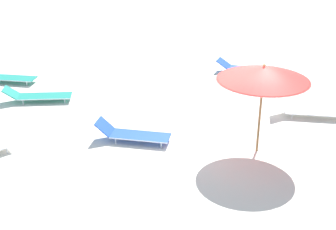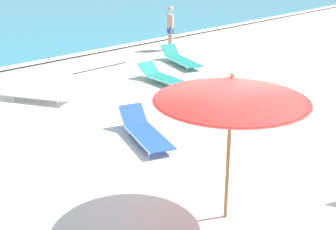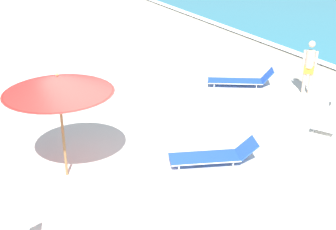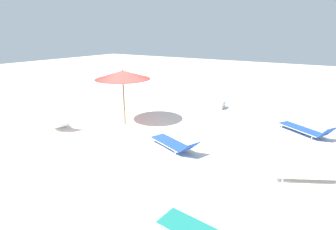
# 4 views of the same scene
# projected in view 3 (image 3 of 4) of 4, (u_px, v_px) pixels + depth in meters

# --- Properties ---
(ground_plane) EXTENTS (60.00, 60.00, 0.16)m
(ground_plane) POSITION_uv_depth(u_px,v_px,m) (112.00, 181.00, 10.52)
(ground_plane) COLOR silver
(beach_umbrella) EXTENTS (2.35, 2.35, 2.43)m
(beach_umbrella) POSITION_uv_depth(u_px,v_px,m) (58.00, 85.00, 9.73)
(beach_umbrella) COLOR olive
(beach_umbrella) RESTS_ON ground_plane
(lounger_stack) EXTENTS (0.73, 1.90, 0.41)m
(lounger_stack) POSITION_uv_depth(u_px,v_px,m) (84.00, 89.00, 15.04)
(lounger_stack) COLOR white
(lounger_stack) RESTS_ON ground_plane
(sun_lounger_near_water_left) EXTENTS (1.60, 2.25, 0.54)m
(sun_lounger_near_water_left) POSITION_uv_depth(u_px,v_px,m) (334.00, 115.00, 13.16)
(sun_lounger_near_water_left) COLOR white
(sun_lounger_near_water_left) RESTS_ON ground_plane
(sun_lounger_near_water_right) EXTENTS (1.64, 2.16, 0.61)m
(sun_lounger_near_water_right) POSITION_uv_depth(u_px,v_px,m) (241.00, 80.00, 15.80)
(sun_lounger_near_water_right) COLOR blue
(sun_lounger_near_water_right) RESTS_ON ground_plane
(sun_lounger_mid_beach_pair_a) EXTENTS (1.28, 2.14, 0.55)m
(sun_lounger_mid_beach_pair_a) POSITION_uv_depth(u_px,v_px,m) (214.00, 155.00, 11.00)
(sun_lounger_mid_beach_pair_a) COLOR blue
(sun_lounger_mid_beach_pair_a) RESTS_ON ground_plane
(beachgoer_strolling_adult) EXTENTS (0.36, 0.33, 1.76)m
(beachgoer_strolling_adult) POSITION_uv_depth(u_px,v_px,m) (310.00, 64.00, 14.83)
(beachgoer_strolling_adult) COLOR beige
(beachgoer_strolling_adult) RESTS_ON ground_plane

